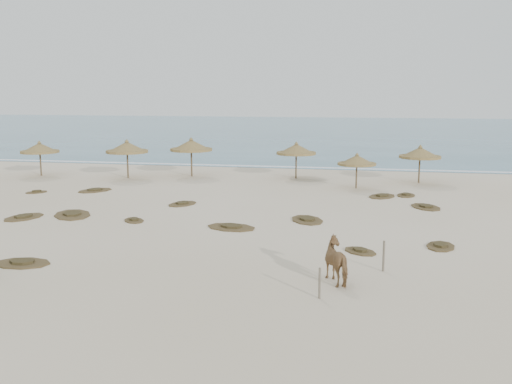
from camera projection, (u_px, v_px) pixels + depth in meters
ground at (221, 244)px, 24.81m from camera, size 160.00×160.00×0.00m
ocean at (331, 130)px, 97.31m from camera, size 200.00×100.00×0.01m
foam_line at (295, 167)px, 49.94m from camera, size 70.00×0.60×0.01m
palapa_0 at (40, 148)px, 44.60m from camera, size 3.38×3.38×2.78m
palapa_1 at (127, 148)px, 43.28m from camera, size 4.08×4.08×3.00m
palapa_2 at (191, 146)px, 44.22m from camera, size 3.97×3.97×3.07m
palapa_3 at (296, 150)px, 43.19m from camera, size 4.00×4.00×2.83m
palapa_4 at (357, 161)px, 38.76m from camera, size 3.39×3.39×2.46m
palapa_5 at (420, 153)px, 40.90m from camera, size 3.24×3.24×2.81m
horse at (339, 261)px, 19.68m from camera, size 1.60×1.98×1.53m
fence_post_near at (320, 283)px, 18.17m from camera, size 0.08×0.08×1.02m
fence_post_far at (384, 256)px, 20.93m from camera, size 0.10×0.10×1.16m
scrub_0 at (24, 217)px, 29.91m from camera, size 2.08×2.62×0.16m
scrub_1 at (72, 214)px, 30.50m from camera, size 3.13×3.44×0.16m
scrub_2 at (134, 220)px, 29.16m from camera, size 1.64×1.71×0.16m
scrub_3 at (307, 220)px, 29.27m from camera, size 2.34×2.79×0.16m
scrub_4 at (441, 246)px, 24.28m from camera, size 1.50×1.99×0.16m
scrub_5 at (426, 207)px, 32.55m from camera, size 2.18×2.63×0.16m
scrub_6 at (95, 190)px, 38.03m from camera, size 2.59×2.84×0.16m
scrub_7 at (382, 196)px, 35.90m from camera, size 2.30×2.63×0.16m
scrub_8 at (37, 192)px, 37.38m from camera, size 1.62×1.66×0.16m
scrub_9 at (231, 227)px, 27.70m from camera, size 2.79×2.14×0.16m
scrub_10 at (406, 195)px, 36.24m from camera, size 1.43×1.90×0.16m
scrub_11 at (22, 263)px, 21.89m from camera, size 2.27×1.53×0.16m
scrub_12 at (360, 251)px, 23.52m from camera, size 1.81×1.80×0.16m
scrub_13 at (182, 204)px, 33.46m from camera, size 1.98×2.35×0.16m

